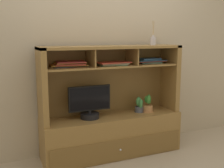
% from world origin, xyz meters
% --- Properties ---
extents(floor_plane, '(6.00, 6.00, 0.02)m').
position_xyz_m(floor_plane, '(0.00, 0.00, -0.01)').
color(floor_plane, tan).
rests_on(floor_plane, ground).
extents(back_wall, '(6.00, 0.02, 2.80)m').
position_xyz_m(back_wall, '(0.00, 0.25, 1.40)').
color(back_wall, tan).
rests_on(back_wall, ground).
extents(media_console, '(1.65, 0.48, 1.29)m').
position_xyz_m(media_console, '(0.00, 0.01, 0.39)').
color(media_console, olive).
rests_on(media_console, ground).
extents(tv_monitor, '(0.49, 0.21, 0.37)m').
position_xyz_m(tv_monitor, '(-0.28, -0.01, 0.63)').
color(tv_monitor, black).
rests_on(tv_monitor, media_console).
extents(potted_orchid, '(0.12, 0.12, 0.19)m').
position_xyz_m(potted_orchid, '(0.36, -0.01, 0.56)').
color(potted_orchid, '#484B55').
rests_on(potted_orchid, media_console).
extents(potted_fern, '(0.14, 0.14, 0.21)m').
position_xyz_m(potted_fern, '(0.46, -0.04, 0.57)').
color(potted_fern, '#AD7646').
rests_on(potted_fern, media_console).
extents(magazine_stack_left, '(0.40, 0.24, 0.04)m').
position_xyz_m(magazine_stack_left, '(0.01, -0.01, 1.09)').
color(magazine_stack_left, '#487C5F').
rests_on(magazine_stack_left, media_console).
extents(magazine_stack_centre, '(0.41, 0.29, 0.06)m').
position_xyz_m(magazine_stack_centre, '(-0.48, 0.06, 1.10)').
color(magazine_stack_centre, '#292D36').
rests_on(magazine_stack_centre, media_console).
extents(magazine_stack_right, '(0.40, 0.24, 0.06)m').
position_xyz_m(magazine_stack_right, '(0.52, 0.05, 1.10)').
color(magazine_stack_right, '#456A60').
rests_on(magazine_stack_right, media_console).
extents(diffuser_bottle, '(0.07, 0.07, 0.28)m').
position_xyz_m(diffuser_bottle, '(0.53, 0.00, 1.34)').
color(diffuser_bottle, '#B9B1B7').
rests_on(diffuser_bottle, media_console).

